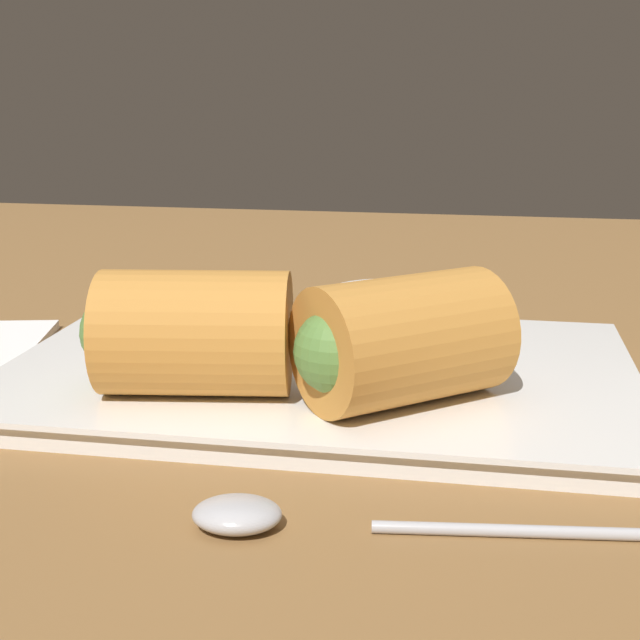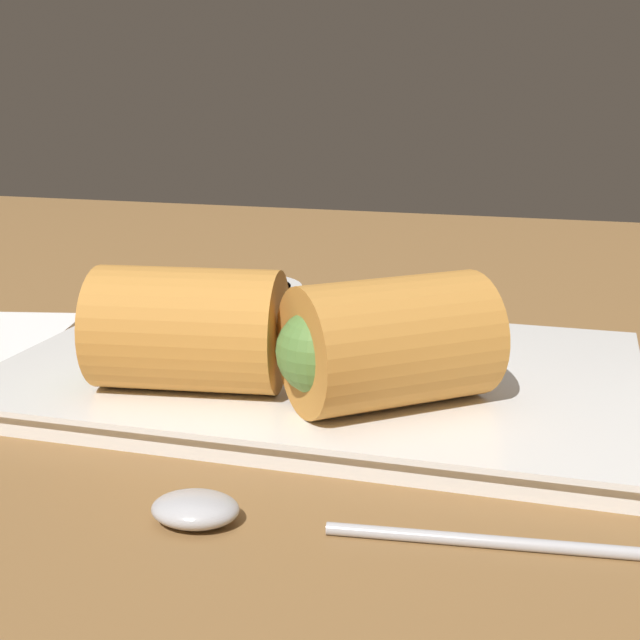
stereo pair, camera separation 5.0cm
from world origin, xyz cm
name	(u,v)px [view 1 (the left image)]	position (x,y,z in cm)	size (l,w,h in cm)	color
table_surface	(248,416)	(0.00, 0.00, 1.00)	(180.00, 140.00, 2.00)	olive
serving_plate	(320,376)	(3.59, 2.43, 2.76)	(34.77, 22.86, 1.50)	white
roll_front_left	(393,342)	(8.20, -3.10, 6.65)	(11.29, 10.86, 6.29)	#C68438
roll_front_right	(184,333)	(-2.30, -3.40, 6.65)	(10.90, 7.55, 6.29)	#C68438
dipping_bowl_near	(388,313)	(6.79, 8.27, 5.05)	(7.75, 7.75, 2.84)	white
dipping_bowl_far	(229,308)	(-3.13, 7.66, 5.05)	(7.75, 7.75, 2.84)	white
spoon	(293,518)	(5.45, -13.81, 2.54)	(18.70, 3.75, 1.22)	#B2B2B7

